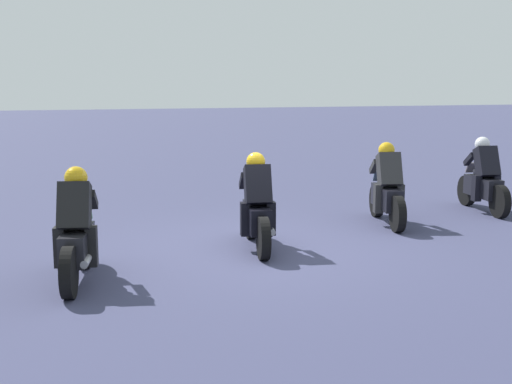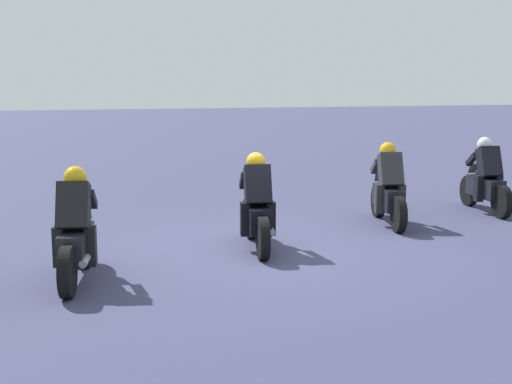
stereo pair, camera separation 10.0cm
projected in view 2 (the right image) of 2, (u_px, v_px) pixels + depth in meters
ground_plane at (258, 248)px, 10.66m from camera, size 120.00×120.00×0.00m
rider_lane_a at (486, 181)px, 13.61m from camera, size 2.03×0.61×1.51m
rider_lane_b at (388, 191)px, 12.39m from camera, size 2.01×0.65×1.51m
rider_lane_c at (257, 209)px, 10.56m from camera, size 2.03×0.62×1.51m
rider_lane_d at (76, 235)px, 8.79m from camera, size 2.02×0.64×1.51m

